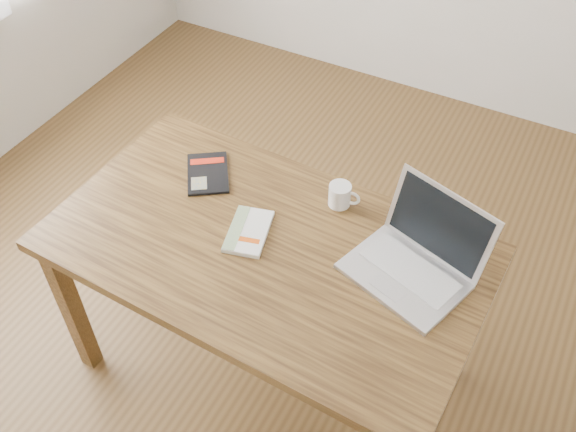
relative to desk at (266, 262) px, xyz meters
The scene contains 6 objects.
room 0.71m from the desk, 93.82° to the left, with size 4.04×4.04×2.70m.
desk is the anchor object (origin of this frame).
white_guidebook 0.12m from the desk, 167.75° to the left, with size 0.17×0.23×0.02m.
black_guidebook 0.41m from the desk, 150.84° to the left, with size 0.24×0.26×0.01m.
laptop 0.50m from the desk, 15.71° to the left, with size 0.43×0.40×0.25m.
coffee_mug 0.34m from the desk, 64.54° to the left, with size 0.11×0.08×0.08m.
Camera 1 is at (0.65, -1.31, 2.30)m, focal length 40.00 mm.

